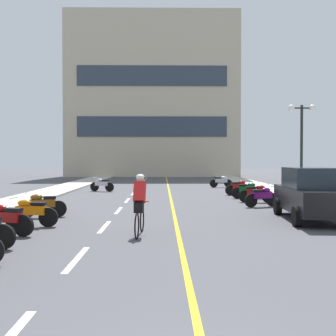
{
  "coord_description": "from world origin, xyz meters",
  "views": [
    {
      "loc": [
        -0.19,
        -2.37,
        2.1
      ],
      "look_at": [
        0.09,
        18.34,
        1.65
      ],
      "focal_mm": 42.59,
      "sensor_mm": 36.0,
      "label": 1
    }
  ],
  "objects_px": {
    "parked_car_near": "(311,194)",
    "motorcycle_10": "(102,184)",
    "motorcycle_9": "(239,187)",
    "street_lamp_mid": "(302,129)",
    "motorcycle_7": "(256,193)",
    "motorcycle_5": "(42,205)",
    "motorcycle_3": "(6,218)",
    "motorcycle_4": "(31,212)",
    "cyclist_rider": "(140,203)",
    "motorcycle_8": "(248,190)",
    "motorcycle_6": "(262,196)",
    "motorcycle_11": "(221,181)"
  },
  "relations": [
    {
      "from": "motorcycle_4",
      "to": "motorcycle_8",
      "type": "relative_size",
      "value": 1.0
    },
    {
      "from": "street_lamp_mid",
      "to": "motorcycle_6",
      "type": "height_order",
      "value": "street_lamp_mid"
    },
    {
      "from": "motorcycle_6",
      "to": "motorcycle_4",
      "type": "bearing_deg",
      "value": -149.15
    },
    {
      "from": "motorcycle_5",
      "to": "motorcycle_9",
      "type": "bearing_deg",
      "value": 45.35
    },
    {
      "from": "parked_car_near",
      "to": "motorcycle_10",
      "type": "xyz_separation_m",
      "value": [
        -9.13,
        12.47,
        -0.44
      ]
    },
    {
      "from": "street_lamp_mid",
      "to": "motorcycle_3",
      "type": "relative_size",
      "value": 2.91
    },
    {
      "from": "motorcycle_5",
      "to": "parked_car_near",
      "type": "bearing_deg",
      "value": -4.45
    },
    {
      "from": "motorcycle_4",
      "to": "motorcycle_7",
      "type": "distance_m",
      "value": 11.08
    },
    {
      "from": "cyclist_rider",
      "to": "motorcycle_3",
      "type": "bearing_deg",
      "value": -179.63
    },
    {
      "from": "motorcycle_3",
      "to": "motorcycle_5",
      "type": "bearing_deg",
      "value": 90.34
    },
    {
      "from": "motorcycle_6",
      "to": "motorcycle_11",
      "type": "xyz_separation_m",
      "value": [
        -0.0,
        12.25,
        0.0
      ]
    },
    {
      "from": "motorcycle_3",
      "to": "motorcycle_7",
      "type": "xyz_separation_m",
      "value": [
        8.91,
        8.29,
        0.0
      ]
    },
    {
      "from": "motorcycle_8",
      "to": "motorcycle_3",
      "type": "bearing_deg",
      "value": -131.11
    },
    {
      "from": "street_lamp_mid",
      "to": "motorcycle_6",
      "type": "bearing_deg",
      "value": -132.47
    },
    {
      "from": "motorcycle_8",
      "to": "motorcycle_6",
      "type": "bearing_deg",
      "value": -92.42
    },
    {
      "from": "motorcycle_9",
      "to": "motorcycle_11",
      "type": "height_order",
      "value": "same"
    },
    {
      "from": "motorcycle_6",
      "to": "motorcycle_8",
      "type": "height_order",
      "value": "same"
    },
    {
      "from": "motorcycle_3",
      "to": "motorcycle_8",
      "type": "bearing_deg",
      "value": 48.89
    },
    {
      "from": "street_lamp_mid",
      "to": "motorcycle_10",
      "type": "height_order",
      "value": "street_lamp_mid"
    },
    {
      "from": "motorcycle_3",
      "to": "motorcycle_10",
      "type": "distance_m",
      "value": 15.12
    },
    {
      "from": "motorcycle_4",
      "to": "motorcycle_5",
      "type": "relative_size",
      "value": 1.02
    },
    {
      "from": "motorcycle_3",
      "to": "motorcycle_9",
      "type": "distance_m",
      "value": 15.18
    },
    {
      "from": "motorcycle_4",
      "to": "motorcycle_8",
      "type": "height_order",
      "value": "same"
    },
    {
      "from": "street_lamp_mid",
      "to": "motorcycle_11",
      "type": "height_order",
      "value": "street_lamp_mid"
    },
    {
      "from": "motorcycle_4",
      "to": "motorcycle_5",
      "type": "xyz_separation_m",
      "value": [
        -0.24,
        1.97,
        0.0
      ]
    },
    {
      "from": "street_lamp_mid",
      "to": "motorcycle_7",
      "type": "xyz_separation_m",
      "value": [
        -2.64,
        -1.29,
        -3.21
      ]
    },
    {
      "from": "motorcycle_4",
      "to": "cyclist_rider",
      "type": "xyz_separation_m",
      "value": [
        3.47,
        -1.4,
        0.41
      ]
    },
    {
      "from": "motorcycle_9",
      "to": "motorcycle_3",
      "type": "bearing_deg",
      "value": -125.57
    },
    {
      "from": "motorcycle_3",
      "to": "parked_car_near",
      "type": "bearing_deg",
      "value": 15.63
    },
    {
      "from": "motorcycle_7",
      "to": "motorcycle_3",
      "type": "bearing_deg",
      "value": -137.04
    },
    {
      "from": "motorcycle_9",
      "to": "motorcycle_11",
      "type": "bearing_deg",
      "value": 90.92
    },
    {
      "from": "parked_car_near",
      "to": "motorcycle_8",
      "type": "relative_size",
      "value": 2.54
    },
    {
      "from": "motorcycle_8",
      "to": "parked_car_near",
      "type": "bearing_deg",
      "value": -85.58
    },
    {
      "from": "motorcycle_9",
      "to": "parked_car_near",
      "type": "bearing_deg",
      "value": -86.24
    },
    {
      "from": "motorcycle_7",
      "to": "motorcycle_4",
      "type": "bearing_deg",
      "value": -141.65
    },
    {
      "from": "motorcycle_9",
      "to": "motorcycle_7",
      "type": "bearing_deg",
      "value": -88.94
    },
    {
      "from": "motorcycle_3",
      "to": "motorcycle_4",
      "type": "height_order",
      "value": "same"
    },
    {
      "from": "parked_car_near",
      "to": "motorcycle_10",
      "type": "relative_size",
      "value": 2.64
    },
    {
      "from": "parked_car_near",
      "to": "motorcycle_9",
      "type": "relative_size",
      "value": 2.59
    },
    {
      "from": "motorcycle_7",
      "to": "cyclist_rider",
      "type": "distance_m",
      "value": 9.79
    },
    {
      "from": "parked_car_near",
      "to": "motorcycle_3",
      "type": "distance_m",
      "value": 9.84
    },
    {
      "from": "motorcycle_3",
      "to": "motorcycle_5",
      "type": "xyz_separation_m",
      "value": [
        -0.02,
        3.39,
        0.0
      ]
    },
    {
      "from": "motorcycle_11",
      "to": "parked_car_near",
      "type": "bearing_deg",
      "value": -87.37
    },
    {
      "from": "motorcycle_5",
      "to": "motorcycle_7",
      "type": "xyz_separation_m",
      "value": [
        8.93,
        4.91,
        0.0
      ]
    },
    {
      "from": "motorcycle_10",
      "to": "motorcycle_11",
      "type": "distance_m",
      "value": 9.14
    },
    {
      "from": "motorcycle_3",
      "to": "motorcycle_8",
      "type": "xyz_separation_m",
      "value": [
        8.89,
        10.18,
        0.0
      ]
    },
    {
      "from": "motorcycle_3",
      "to": "motorcycle_4",
      "type": "relative_size",
      "value": 0.98
    },
    {
      "from": "motorcycle_5",
      "to": "cyclist_rider",
      "type": "height_order",
      "value": "cyclist_rider"
    },
    {
      "from": "motorcycle_5",
      "to": "motorcycle_10",
      "type": "distance_m",
      "value": 11.74
    },
    {
      "from": "street_lamp_mid",
      "to": "motorcycle_8",
      "type": "distance_m",
      "value": 4.21
    }
  ]
}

